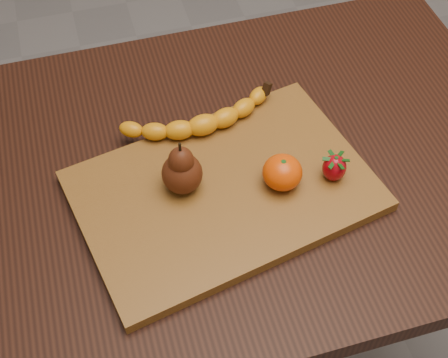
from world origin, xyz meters
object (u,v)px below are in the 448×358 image
object	(u,v)px
table	(238,195)
mandarin	(282,172)
cutting_board	(224,191)
pear	(181,166)

from	to	relation	value
table	mandarin	xyz separation A→B (m)	(0.05, -0.08, 0.14)
mandarin	table	bearing A→B (deg)	119.99
mandarin	cutting_board	bearing A→B (deg)	168.99
cutting_board	mandarin	size ratio (longest dim) A/B	7.25
cutting_board	mandarin	world-z (taller)	mandarin
cutting_board	pear	bearing A→B (deg)	151.16
table	cutting_board	xyz separation A→B (m)	(-0.04, -0.06, 0.11)
cutting_board	table	bearing A→B (deg)	43.62
cutting_board	pear	size ratio (longest dim) A/B	4.57
table	pear	world-z (taller)	pear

